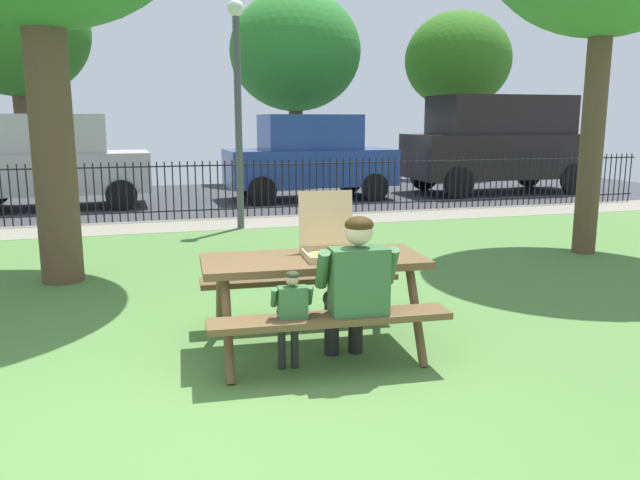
{
  "coord_description": "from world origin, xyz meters",
  "views": [
    {
      "loc": [
        -0.31,
        -3.54,
        1.87
      ],
      "look_at": [
        1.26,
        2.05,
        0.75
      ],
      "focal_mm": 35.11,
      "sensor_mm": 36.0,
      "label": 1
    }
  ],
  "objects_px": {
    "pizza_slice_on_table": "(376,254)",
    "adult_at_table": "(355,285)",
    "picnic_table_foreground": "(314,278)",
    "far_tree_midright": "(458,61)",
    "child_at_table": "(291,311)",
    "lamp_post_walkway": "(238,91)",
    "far_tree_center": "(295,52)",
    "far_tree_midleft": "(16,31)",
    "parked_car_right": "(499,142)",
    "parked_car_left": "(53,161)",
    "pizza_box_open": "(331,244)",
    "parked_car_center": "(310,156)"
  },
  "relations": [
    {
      "from": "picnic_table_foreground",
      "to": "far_tree_center",
      "type": "xyz_separation_m",
      "value": [
        3.33,
        14.38,
        3.28
      ]
    },
    {
      "from": "parked_car_left",
      "to": "parked_car_right",
      "type": "height_order",
      "value": "parked_car_right"
    },
    {
      "from": "parked_car_left",
      "to": "far_tree_midright",
      "type": "xyz_separation_m",
      "value": [
        11.92,
        4.81,
        2.74
      ]
    },
    {
      "from": "adult_at_table",
      "to": "pizza_box_open",
      "type": "bearing_deg",
      "value": 92.95
    },
    {
      "from": "pizza_slice_on_table",
      "to": "far_tree_midright",
      "type": "xyz_separation_m",
      "value": [
        8.27,
        14.41,
        2.97
      ]
    },
    {
      "from": "child_at_table",
      "to": "parked_car_left",
      "type": "bearing_deg",
      "value": 105.56
    },
    {
      "from": "lamp_post_walkway",
      "to": "parked_car_center",
      "type": "height_order",
      "value": "lamp_post_walkway"
    },
    {
      "from": "adult_at_table",
      "to": "far_tree_midleft",
      "type": "bearing_deg",
      "value": 107.15
    },
    {
      "from": "far_tree_midleft",
      "to": "far_tree_midright",
      "type": "relative_size",
      "value": 1.12
    },
    {
      "from": "parked_car_center",
      "to": "parked_car_left",
      "type": "bearing_deg",
      "value": 180.0
    },
    {
      "from": "parked_car_right",
      "to": "picnic_table_foreground",
      "type": "bearing_deg",
      "value": -128.2
    },
    {
      "from": "lamp_post_walkway",
      "to": "parked_car_center",
      "type": "distance_m",
      "value": 4.44
    },
    {
      "from": "far_tree_midleft",
      "to": "far_tree_midright",
      "type": "xyz_separation_m",
      "value": [
        13.22,
        -0.0,
        -0.45
      ]
    },
    {
      "from": "parked_car_center",
      "to": "parked_car_right",
      "type": "xyz_separation_m",
      "value": [
        5.03,
        -0.0,
        0.29
      ]
    },
    {
      "from": "far_tree_midleft",
      "to": "far_tree_center",
      "type": "height_order",
      "value": "far_tree_midleft"
    },
    {
      "from": "far_tree_midleft",
      "to": "picnic_table_foreground",
      "type": "bearing_deg",
      "value": -72.93
    },
    {
      "from": "adult_at_table",
      "to": "child_at_table",
      "type": "relative_size",
      "value": 1.46
    },
    {
      "from": "picnic_table_foreground",
      "to": "lamp_post_walkway",
      "type": "bearing_deg",
      "value": 87.15
    },
    {
      "from": "pizza_box_open",
      "to": "adult_at_table",
      "type": "height_order",
      "value": "pizza_box_open"
    },
    {
      "from": "far_tree_center",
      "to": "pizza_slice_on_table",
      "type": "bearing_deg",
      "value": -101.01
    },
    {
      "from": "pizza_slice_on_table",
      "to": "far_tree_center",
      "type": "distance_m",
      "value": 15.0
    },
    {
      "from": "adult_at_table",
      "to": "far_tree_midleft",
      "type": "xyz_separation_m",
      "value": [
        -4.6,
        14.89,
        3.54
      ]
    },
    {
      "from": "child_at_table",
      "to": "parked_car_right",
      "type": "xyz_separation_m",
      "value": [
        7.84,
        10.09,
        0.81
      ]
    },
    {
      "from": "far_tree_center",
      "to": "picnic_table_foreground",
      "type": "bearing_deg",
      "value": -103.05
    },
    {
      "from": "adult_at_table",
      "to": "far_tree_midright",
      "type": "relative_size",
      "value": 0.22
    },
    {
      "from": "parked_car_left",
      "to": "far_tree_midleft",
      "type": "xyz_separation_m",
      "value": [
        -1.3,
        4.81,
        3.19
      ]
    },
    {
      "from": "far_tree_midright",
      "to": "adult_at_table",
      "type": "bearing_deg",
      "value": -120.06
    },
    {
      "from": "parked_car_right",
      "to": "far_tree_midright",
      "type": "bearing_deg",
      "value": 75.2
    },
    {
      "from": "child_at_table",
      "to": "parked_car_right",
      "type": "height_order",
      "value": "parked_car_right"
    },
    {
      "from": "pizza_slice_on_table",
      "to": "adult_at_table",
      "type": "xyz_separation_m",
      "value": [
        -0.35,
        -0.48,
        -0.12
      ]
    },
    {
      "from": "far_tree_midleft",
      "to": "far_tree_midright",
      "type": "bearing_deg",
      "value": -0.0
    },
    {
      "from": "pizza_slice_on_table",
      "to": "far_tree_midright",
      "type": "distance_m",
      "value": 16.88
    },
    {
      "from": "child_at_table",
      "to": "lamp_post_walkway",
      "type": "height_order",
      "value": "lamp_post_walkway"
    },
    {
      "from": "far_tree_center",
      "to": "adult_at_table",
      "type": "bearing_deg",
      "value": -101.95
    },
    {
      "from": "lamp_post_walkway",
      "to": "parked_car_right",
      "type": "bearing_deg",
      "value": 26.61
    },
    {
      "from": "pizza_slice_on_table",
      "to": "lamp_post_walkway",
      "type": "xyz_separation_m",
      "value": [
        -0.23,
        5.98,
        1.56
      ]
    },
    {
      "from": "picnic_table_foreground",
      "to": "far_tree_midright",
      "type": "xyz_separation_m",
      "value": [
        8.8,
        14.38,
        3.15
      ]
    },
    {
      "from": "adult_at_table",
      "to": "far_tree_center",
      "type": "xyz_separation_m",
      "value": [
        3.15,
        14.89,
        3.22
      ]
    },
    {
      "from": "parked_car_right",
      "to": "far_tree_center",
      "type": "distance_m",
      "value": 6.88
    },
    {
      "from": "picnic_table_foreground",
      "to": "far_tree_midright",
      "type": "relative_size",
      "value": 0.35
    },
    {
      "from": "parked_car_center",
      "to": "parked_car_right",
      "type": "bearing_deg",
      "value": -0.0
    },
    {
      "from": "parked_car_left",
      "to": "parked_car_right",
      "type": "bearing_deg",
      "value": -0.0
    },
    {
      "from": "child_at_table",
      "to": "lamp_post_walkway",
      "type": "bearing_deg",
      "value": 84.63
    },
    {
      "from": "lamp_post_walkway",
      "to": "parked_car_right",
      "type": "relative_size",
      "value": 0.81
    },
    {
      "from": "parked_car_center",
      "to": "child_at_table",
      "type": "bearing_deg",
      "value": -105.58
    },
    {
      "from": "child_at_table",
      "to": "far_tree_midright",
      "type": "xyz_separation_m",
      "value": [
        9.11,
        14.9,
        3.25
      ]
    },
    {
      "from": "pizza_box_open",
      "to": "pizza_slice_on_table",
      "type": "bearing_deg",
      "value": -9.7
    },
    {
      "from": "pizza_slice_on_table",
      "to": "far_tree_center",
      "type": "bearing_deg",
      "value": 78.99
    },
    {
      "from": "adult_at_table",
      "to": "parked_car_right",
      "type": "xyz_separation_m",
      "value": [
        7.35,
        10.08,
        0.65
      ]
    },
    {
      "from": "parked_car_center",
      "to": "far_tree_midleft",
      "type": "xyz_separation_m",
      "value": [
        -6.92,
        4.81,
        3.19
      ]
    }
  ]
}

